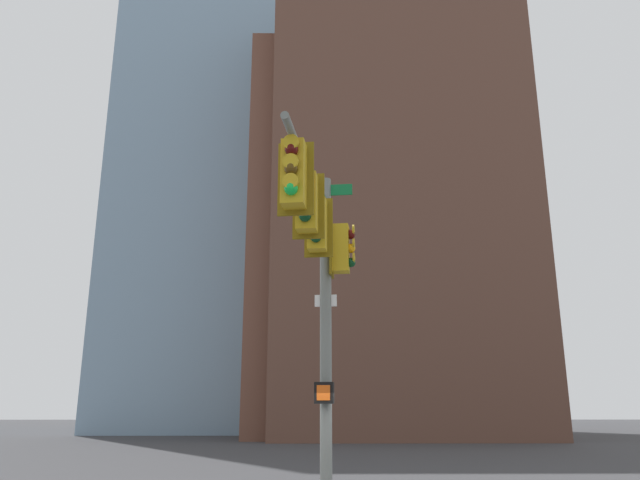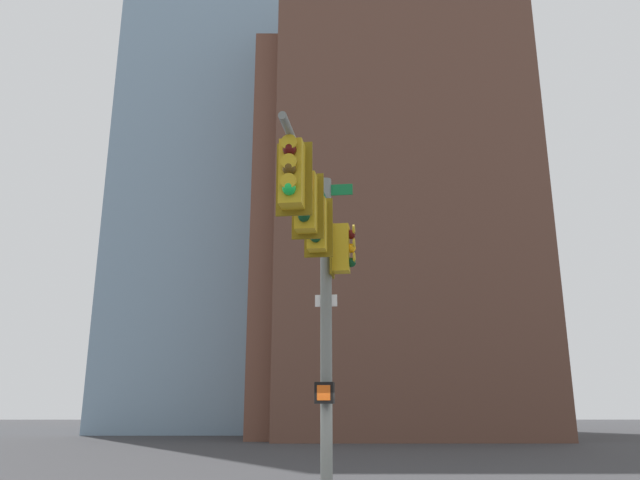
# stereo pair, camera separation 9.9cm
# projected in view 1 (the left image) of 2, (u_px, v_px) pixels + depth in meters

# --- Properties ---
(signal_pole_assembly) EXTENTS (5.08, 1.42, 6.95)m
(signal_pole_assembly) POSITION_uv_depth(u_px,v_px,m) (320.00, 263.00, 11.21)
(signal_pole_assembly) COLOR slate
(signal_pole_assembly) RESTS_ON ground_plane
(building_brick_nearside) EXTENTS (21.37, 19.52, 37.08)m
(building_brick_nearside) POSITION_uv_depth(u_px,v_px,m) (390.00, 215.00, 53.37)
(building_brick_nearside) COLOR brown
(building_brick_nearside) RESTS_ON ground_plane
(building_brick_midblock) EXTENTS (20.09, 17.81, 30.90)m
(building_brick_midblock) POSITION_uv_depth(u_px,v_px,m) (358.00, 253.00, 53.81)
(building_brick_midblock) COLOR brown
(building_brick_midblock) RESTS_ON ground_plane
(building_glass_tower) EXTENTS (28.85, 28.67, 66.91)m
(building_glass_tower) POSITION_uv_depth(u_px,v_px,m) (274.00, 131.00, 71.03)
(building_glass_tower) COLOR #7A99B2
(building_glass_tower) RESTS_ON ground_plane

